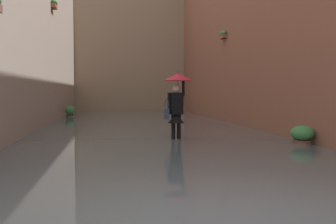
% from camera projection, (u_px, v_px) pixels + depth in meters
% --- Properties ---
extents(ground_plane, '(61.91, 61.91, 0.00)m').
position_uv_depth(ground_plane, '(144.00, 128.00, 16.70)').
color(ground_plane, gray).
extents(flood_water, '(8.74, 30.76, 0.14)m').
position_uv_depth(flood_water, '(144.00, 126.00, 16.69)').
color(flood_water, '#515B60').
rests_on(flood_water, ground_plane).
extents(building_facade_right, '(2.04, 28.76, 9.60)m').
position_uv_depth(building_facade_right, '(21.00, 9.00, 15.77)').
color(building_facade_right, '#A89989').
rests_on(building_facade_right, ground_plane).
extents(building_facade_far, '(11.54, 1.80, 10.43)m').
position_uv_depth(building_facade_far, '(129.00, 42.00, 29.56)').
color(building_facade_far, gray).
rests_on(building_facade_far, ground_plane).
extents(person_wading, '(0.86, 0.86, 2.15)m').
position_uv_depth(person_wading, '(177.00, 95.00, 11.82)').
color(person_wading, '#2D2319').
rests_on(person_wading, ground_plane).
extents(potted_plant_far_right, '(0.51, 0.51, 0.75)m').
position_uv_depth(potted_plant_far_right, '(70.00, 112.00, 21.80)').
color(potted_plant_far_right, '#66605B').
rests_on(potted_plant_far_right, ground_plane).
extents(potted_plant_far_left, '(0.62, 0.62, 0.63)m').
position_uv_depth(potted_plant_far_left, '(302.00, 136.00, 10.52)').
color(potted_plant_far_left, brown).
rests_on(potted_plant_far_left, ground_plane).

